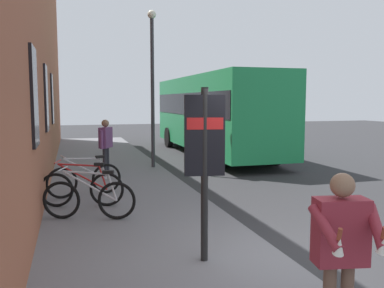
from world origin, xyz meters
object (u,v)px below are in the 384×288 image
Objects in this scene: tourist_with_hotdogs at (341,242)px; street_lamp at (152,75)px; city_bus at (213,111)px; pedestrian_near_bus at (106,141)px; bicycle_leaning_wall at (82,188)px; bicycle_far_end at (85,179)px; bicycle_under_window at (89,199)px; transit_info_sign at (205,147)px.

street_lamp is (10.45, -0.39, 2.06)m from tourist_with_hotdogs.
pedestrian_near_bus is (-4.27, 4.94, -0.78)m from city_bus.
bicycle_leaning_wall is 1.00m from bicycle_far_end.
pedestrian_near_bus reaches higher than tourist_with_hotdogs.
bicycle_under_window is 6.67m from street_lamp.
street_lamp is at bearing -2.16° from tourist_with_hotdogs.
bicycle_leaning_wall is 0.17× the size of city_bus.
bicycle_leaning_wall is at bearing 144.11° from city_bus.
city_bus is at bearing -49.17° from pedestrian_near_bus.
transit_info_sign is at bearing -174.08° from pedestrian_near_bus.
tourist_with_hotdogs is 10.66m from street_lamp.
pedestrian_near_bus reaches higher than bicycle_under_window.
bicycle_leaning_wall is 3.81m from pedestrian_near_bus.
bicycle_leaning_wall is 4.01m from transit_info_sign.
street_lamp reaches higher than bicycle_far_end.
transit_info_sign is at bearing -150.11° from bicycle_under_window.
bicycle_leaning_wall is at bearing 174.33° from bicycle_far_end.
city_bus reaches higher than tourist_with_hotdogs.
city_bus is 6.57m from pedestrian_near_bus.
bicycle_far_end is 2.84m from pedestrian_near_bus.
tourist_with_hotdogs is at bearing -164.00° from bicycle_far_end.
tourist_with_hotdogs is (-4.80, -1.94, 0.60)m from bicycle_under_window.
city_bus is 4.82m from street_lamp.
city_bus is 14.24m from tourist_with_hotdogs.
bicycle_under_window is 0.16× the size of city_bus.
bicycle_far_end is at bearing 17.87° from transit_info_sign.
street_lamp is at bearing -32.60° from bicycle_far_end.
street_lamp reaches higher than transit_info_sign.
bicycle_under_window is at bearing 171.49° from pedestrian_near_bus.
transit_info_sign reaches higher than bicycle_under_window.
pedestrian_near_bus is (2.67, -0.71, 0.63)m from bicycle_far_end.
bicycle_under_window is at bearing 21.99° from tourist_with_hotdogs.
pedestrian_near_bus is at bearing 130.83° from city_bus.
transit_info_sign is 0.47× the size of street_lamp.
tourist_with_hotdogs reaches higher than bicycle_leaning_wall.
street_lamp is at bearing -22.44° from bicycle_under_window.
transit_info_sign is at bearing -162.13° from bicycle_far_end.
bicycle_under_window is 0.98× the size of bicycle_leaning_wall.
bicycle_under_window is 0.33× the size of street_lamp.
city_bus is (8.93, -5.63, 1.41)m from bicycle_under_window.
tourist_with_hotdogs is (-9.47, -1.24, -0.03)m from pedestrian_near_bus.
bicycle_under_window and bicycle_leaning_wall have the same top height.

